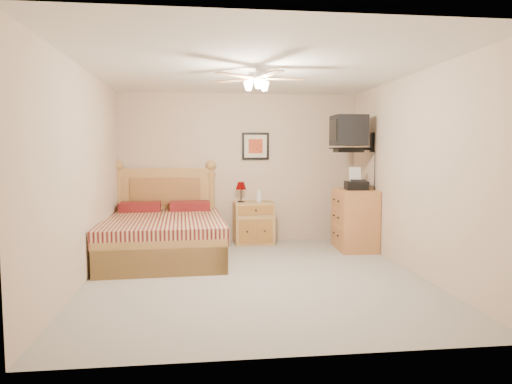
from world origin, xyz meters
TOP-DOWN VIEW (x-y plane):
  - floor at (0.00, 0.00)m, footprint 4.50×4.50m
  - ceiling at (0.00, 0.00)m, footprint 4.00×4.50m
  - wall_back at (0.00, 2.25)m, footprint 4.00×0.04m
  - wall_front at (0.00, -2.25)m, footprint 4.00×0.04m
  - wall_left at (-2.00, 0.00)m, footprint 0.04×4.50m
  - wall_right at (2.00, 0.00)m, footprint 0.04×4.50m
  - bed at (-1.19, 1.12)m, footprint 1.73×2.22m
  - nightstand at (0.21, 2.00)m, footprint 0.66×0.51m
  - table_lamp at (0.01, 2.03)m, footprint 0.20×0.20m
  - lotion_bottle at (0.31, 1.98)m, footprint 0.11×0.11m
  - framed_picture at (0.27, 2.23)m, footprint 0.46×0.04m
  - dresser at (1.73, 1.35)m, footprint 0.59×0.82m
  - fax_machine at (1.73, 1.30)m, footprint 0.36×0.38m
  - magazine_lower at (1.71, 1.59)m, footprint 0.20×0.26m
  - magazine_upper at (1.71, 1.59)m, footprint 0.28×0.31m
  - wall_tv at (1.75, 1.34)m, footprint 0.56×0.46m
  - ceiling_fan at (0.00, -0.20)m, footprint 1.14×1.14m

SIDE VIEW (x-z plane):
  - floor at x=0.00m, z-range 0.00..0.00m
  - nightstand at x=0.21m, z-range 0.00..0.69m
  - dresser at x=1.73m, z-range 0.00..0.94m
  - bed at x=-1.19m, z-range 0.00..1.39m
  - lotion_bottle at x=0.31m, z-range 0.69..0.95m
  - table_lamp at x=0.01m, z-range 0.69..1.03m
  - magazine_lower at x=1.71m, z-range 0.94..0.97m
  - magazine_upper at x=1.71m, z-range 0.97..0.98m
  - fax_machine at x=1.73m, z-range 0.94..1.29m
  - wall_back at x=0.00m, z-range 0.00..2.50m
  - wall_front at x=0.00m, z-range 0.00..2.50m
  - wall_left at x=-2.00m, z-range 0.00..2.50m
  - wall_right at x=2.00m, z-range 0.00..2.50m
  - framed_picture at x=0.27m, z-range 1.39..1.85m
  - wall_tv at x=1.75m, z-range 1.52..2.10m
  - ceiling_fan at x=0.00m, z-range 2.22..2.50m
  - ceiling at x=0.00m, z-range 2.48..2.52m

